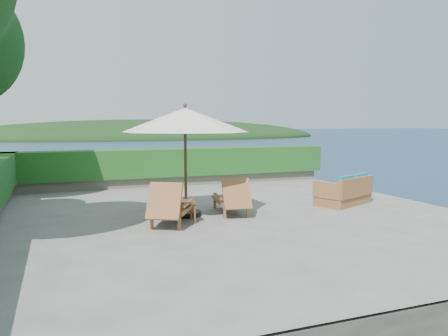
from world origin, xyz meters
name	(u,v)px	position (x,y,z in m)	size (l,w,h in m)	color
ground	(224,215)	(0.00, 0.00, 0.00)	(12.00, 12.00, 0.00)	gray
foundation	(224,274)	(0.00, 0.00, -1.55)	(12.00, 12.00, 3.00)	#60584C
ocean	(224,328)	(0.00, 0.00, -3.00)	(600.00, 600.00, 0.00)	#19324E
offshore_island	(148,138)	(25.00, 140.00, -3.00)	(126.00, 57.60, 12.60)	black
planter_wall_far	(171,180)	(0.00, 5.60, 0.18)	(12.00, 0.60, 0.36)	#696154
hedge_far	(170,162)	(0.00, 5.60, 0.85)	(12.40, 0.90, 1.00)	#1B4714
patio_umbrella	(185,121)	(-0.93, 0.23, 2.36)	(4.13, 4.13, 2.79)	black
lounge_left	(171,206)	(-1.49, -0.54, 0.43)	(1.51, 1.91, 1.03)	brown
lounge_right	(232,198)	(0.22, 0.02, 0.40)	(0.91, 1.75, 0.96)	brown
side_table	(185,205)	(-1.15, -0.46, 0.42)	(0.51, 0.51, 0.51)	brown
wicker_loveseat	(345,193)	(3.72, 0.11, 0.34)	(1.98, 1.55, 0.87)	brown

